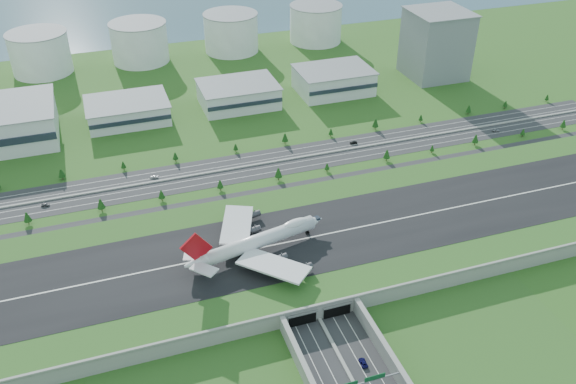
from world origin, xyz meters
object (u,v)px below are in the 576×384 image
object	(u,v)px
fuel_tank_a	(40,53)
car_2	(363,363)
office_tower	(436,44)
car_7	(154,177)
car_5	(353,143)
car_6	(496,130)
car_4	(45,205)
boeing_747	(257,241)

from	to	relation	value
fuel_tank_a	car_2	distance (m)	411.52
office_tower	car_7	distance (m)	272.64
car_2	car_5	size ratio (longest dim) A/B	1.14
car_6	fuel_tank_a	bearing A→B (deg)	76.37
car_2	car_6	size ratio (longest dim) A/B	1.08
car_4	car_5	distance (m)	204.30
office_tower	car_7	bearing A→B (deg)	-159.62
boeing_747	car_5	size ratio (longest dim) A/B	15.25
car_2	car_6	xyz separation A→B (m)	(181.39, 166.39, -0.06)
car_5	car_7	distance (m)	138.48
fuel_tank_a	boeing_747	bearing A→B (deg)	-71.57
boeing_747	car_6	size ratio (longest dim) A/B	14.38
office_tower	car_4	size ratio (longest dim) A/B	11.24
office_tower	car_2	world-z (taller)	office_tower
boeing_747	car_4	distance (m)	139.32
car_4	car_6	xyz separation A→B (m)	(309.21, -3.26, -0.07)
office_tower	boeing_747	bearing A→B (deg)	-137.50
car_5	car_6	size ratio (longest dim) A/B	0.94
fuel_tank_a	car_6	distance (m)	382.57
boeing_747	car_5	xyz separation A→B (m)	(99.91, 104.22, -14.00)
fuel_tank_a	car_7	world-z (taller)	fuel_tank_a
fuel_tank_a	car_7	bearing A→B (deg)	-72.60
office_tower	boeing_747	xyz separation A→B (m)	(-215.78, -197.72, -12.52)
car_6	car_7	distance (m)	244.23
boeing_747	car_5	bearing A→B (deg)	33.86
car_2	car_5	bearing A→B (deg)	-109.11
fuel_tank_a	car_2	bearing A→B (deg)	-71.86
car_6	car_5	bearing A→B (deg)	103.75
boeing_747	car_6	world-z (taller)	boeing_747
car_4	office_tower	bearing A→B (deg)	-59.39
car_5	car_6	world-z (taller)	car_5
boeing_747	car_7	xyz separation A→B (m)	(-38.57, 103.21, -14.08)
car_2	car_4	size ratio (longest dim) A/B	1.21
boeing_747	car_6	bearing A→B (deg)	10.95
car_7	office_tower	bearing A→B (deg)	134.52
fuel_tank_a	office_tower	bearing A→B (deg)	-19.77
car_2	car_5	distance (m)	197.50
fuel_tank_a	car_4	size ratio (longest dim) A/B	10.22
office_tower	car_6	world-z (taller)	office_tower
office_tower	car_7	size ratio (longest dim) A/B	10.21
car_7	car_6	bearing A→B (deg)	110.65
car_2	car_7	bearing A→B (deg)	-67.45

